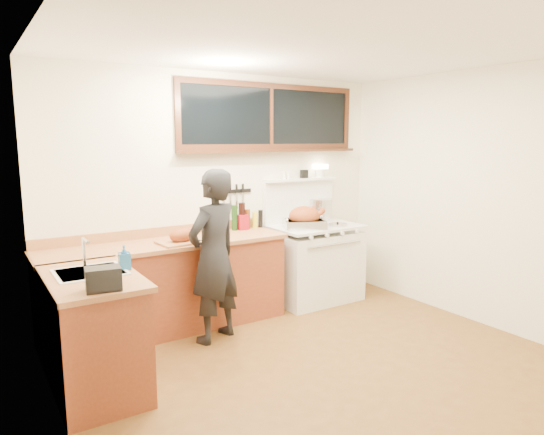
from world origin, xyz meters
TOP-DOWN VIEW (x-y plane):
  - ground_plane at (0.00, 0.00)m, footprint 4.00×3.50m
  - room_shell at (0.00, 0.00)m, footprint 4.10×3.60m
  - counter_back at (-0.80, 1.45)m, footprint 2.44×0.64m
  - counter_left at (-1.70, 0.62)m, footprint 0.64×1.09m
  - sink_unit at (-1.68, 0.70)m, footprint 0.50×0.45m
  - vintage_stove at (1.00, 1.41)m, footprint 1.02×0.74m
  - back_window at (0.60, 1.72)m, footprint 2.32×0.13m
  - left_doorway at (-1.99, -0.55)m, footprint 0.02×1.04m
  - knife_strip at (0.08, 1.73)m, footprint 0.46×0.03m
  - man at (-0.52, 0.98)m, footprint 0.70×0.58m
  - soap_bottle at (-1.43, 0.66)m, footprint 0.10×0.10m
  - toaster at (-1.70, 0.20)m, footprint 0.25×0.19m
  - cutting_board at (-0.69, 1.32)m, footprint 0.46×0.36m
  - roast_turkey at (0.78, 1.30)m, footprint 0.56×0.50m
  - stockpot at (1.28, 1.66)m, footprint 0.29×0.29m
  - saucepan at (0.95, 1.65)m, footprint 0.20×0.28m
  - pot_lid at (1.21, 1.24)m, footprint 0.25×0.25m
  - coffee_tin at (0.15, 1.61)m, footprint 0.12×0.10m
  - pitcher at (-0.23, 1.64)m, footprint 0.11×0.11m
  - bottle_cluster at (0.19, 1.63)m, footprint 0.39×0.07m

SIDE VIEW (x-z plane):
  - ground_plane at x=0.00m, z-range -0.02..0.00m
  - counter_left at x=-1.70m, z-range 0.00..0.90m
  - counter_back at x=-0.80m, z-range -0.05..0.95m
  - vintage_stove at x=1.00m, z-range -0.33..1.26m
  - man at x=-0.52m, z-range 0.00..1.63m
  - sink_unit at x=-1.68m, z-range 0.66..1.03m
  - pot_lid at x=1.21m, z-range 0.89..0.93m
  - cutting_board at x=-0.69m, z-range 0.88..1.03m
  - saucepan at x=0.95m, z-range 0.90..1.01m
  - toaster at x=-1.70m, z-range 0.90..1.06m
  - coffee_tin at x=0.15m, z-range 0.90..1.07m
  - pitcher at x=-0.23m, z-range 0.90..1.08m
  - soap_bottle at x=-1.43m, z-range 0.90..1.09m
  - roast_turkey at x=0.78m, z-range 0.88..1.13m
  - bottle_cluster at x=0.19m, z-range 0.88..1.18m
  - stockpot at x=1.28m, z-range 0.90..1.17m
  - left_doorway at x=-1.99m, z-range 0.00..2.17m
  - knife_strip at x=0.08m, z-range 1.17..1.45m
  - room_shell at x=0.00m, z-range 0.32..2.97m
  - back_window at x=0.60m, z-range 1.68..2.45m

